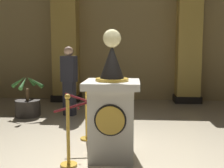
% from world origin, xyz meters
% --- Properties ---
extents(ground_plane, '(12.26, 12.26, 0.00)m').
position_xyz_m(ground_plane, '(0.00, 0.00, 0.00)').
color(ground_plane, beige).
extents(back_wall, '(12.26, 0.16, 3.48)m').
position_xyz_m(back_wall, '(0.00, 5.21, 1.74)').
color(back_wall, tan).
rests_on(back_wall, ground_plane).
extents(pedestal_clock, '(0.81, 0.81, 1.92)m').
position_xyz_m(pedestal_clock, '(-0.09, 0.16, 0.74)').
color(pedestal_clock, beige).
rests_on(pedestal_clock, ground_plane).
extents(stanchion_near, '(0.24, 0.24, 1.08)m').
position_xyz_m(stanchion_near, '(-0.61, 1.00, 0.38)').
color(stanchion_near, gold).
rests_on(stanchion_near, ground_plane).
extents(stanchion_far, '(0.24, 0.24, 1.03)m').
position_xyz_m(stanchion_far, '(-0.68, -0.19, 0.36)').
color(stanchion_far, gold).
rests_on(stanchion_far, ground_plane).
extents(velvet_rope, '(0.64, 0.67, 0.22)m').
position_xyz_m(velvet_rope, '(-0.65, 0.41, 0.79)').
color(velvet_rope, '#591419').
extents(column_left, '(0.89, 0.89, 3.34)m').
position_xyz_m(column_left, '(-1.87, 4.89, 1.66)').
color(column_left, black).
rests_on(column_left, ground_plane).
extents(column_right, '(0.82, 0.82, 3.34)m').
position_xyz_m(column_right, '(1.87, 4.89, 1.66)').
color(column_right, black).
rests_on(column_right, ground_plane).
extents(potted_palm_left, '(0.83, 0.83, 1.01)m').
position_xyz_m(potted_palm_left, '(-2.32, 2.66, 0.27)').
color(potted_palm_left, '#2D2823').
rests_on(potted_palm_left, ground_plane).
extents(bystander_guest, '(0.41, 0.33, 1.68)m').
position_xyz_m(bystander_guest, '(-1.34, 2.84, 0.89)').
color(bystander_guest, '#26262D').
rests_on(bystander_guest, ground_plane).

